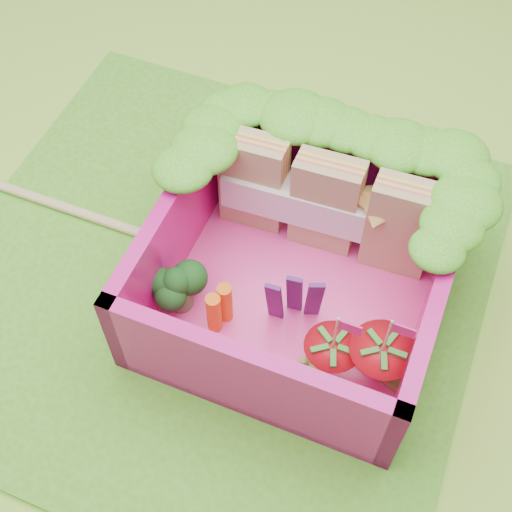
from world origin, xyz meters
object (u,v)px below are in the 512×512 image
object	(u,v)px
sandwich_stack	(327,204)
chopsticks	(68,208)
bento_box	(299,267)
strawberry_right	(378,364)
broccoli	(178,284)
strawberry_left	(331,359)

from	to	relation	value
sandwich_stack	chopsticks	xyz separation A→B (m)	(-1.32, -0.31, -0.30)
bento_box	strawberry_right	world-z (taller)	strawberry_right
bento_box	sandwich_stack	xyz separation A→B (m)	(0.01, 0.36, 0.05)
sandwich_stack	broccoli	world-z (taller)	sandwich_stack
bento_box	strawberry_left	distance (m)	0.44
strawberry_right	chopsticks	world-z (taller)	strawberry_right
strawberry_left	chopsticks	xyz separation A→B (m)	(-1.59, 0.39, -0.16)
bento_box	sandwich_stack	distance (m)	0.36
bento_box	strawberry_left	world-z (taller)	bento_box
bento_box	chopsticks	world-z (taller)	bento_box
chopsticks	broccoli	bearing A→B (deg)	-20.90
chopsticks	bento_box	bearing A→B (deg)	-2.29
sandwich_stack	strawberry_left	size ratio (longest dim) A/B	2.17
bento_box	sandwich_stack	world-z (taller)	sandwich_stack
sandwich_stack	strawberry_right	distance (m)	0.81
bento_box	chopsticks	xyz separation A→B (m)	(-1.31, 0.05, -0.25)
strawberry_left	chopsticks	world-z (taller)	strawberry_left
bento_box	strawberry_left	bearing A→B (deg)	-50.94
broccoli	chopsticks	distance (m)	0.90
bento_box	strawberry_left	xyz separation A→B (m)	(0.27, -0.34, -0.09)
bento_box	strawberry_right	bearing A→B (deg)	-31.48
strawberry_left	chopsticks	size ratio (longest dim) A/B	0.21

